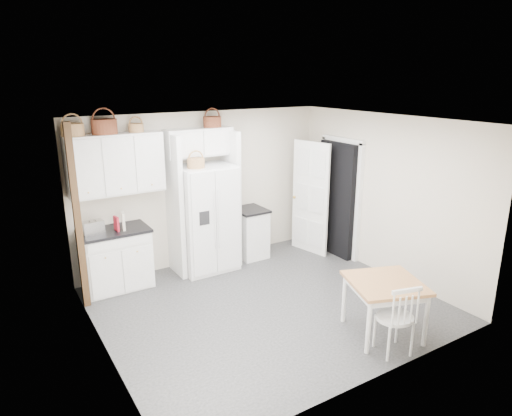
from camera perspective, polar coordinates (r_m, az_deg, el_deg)
floor at (r=6.70m, az=1.38°, el=-11.96°), size 4.50×4.50×0.00m
ceiling at (r=5.92m, az=1.55°, el=10.76°), size 4.50×4.50×0.00m
wall_back at (r=7.87m, az=-6.54°, el=2.46°), size 4.50×0.00×4.50m
wall_left at (r=5.37m, az=-19.17°, el=-5.08°), size 0.00×4.00×4.00m
wall_right at (r=7.61m, az=15.79°, el=1.45°), size 0.00×4.00×4.00m
refrigerator at (r=7.61m, az=-6.28°, el=-1.27°), size 0.92×0.74×1.77m
base_cab_left at (r=7.34m, az=-17.05°, el=-6.21°), size 0.97×0.61×0.90m
base_cab_right at (r=8.21m, az=-0.74°, el=-3.23°), size 0.48×0.58×0.85m
dining_table at (r=6.09m, az=15.62°, el=-11.90°), size 1.10×1.10×0.72m
windsor_chair at (r=5.70m, az=16.94°, el=-12.95°), size 0.53×0.50×0.91m
counter_left at (r=7.18m, az=-17.36°, el=-2.73°), size 1.01×0.65×0.04m
counter_right at (r=8.07m, az=-0.75°, el=-0.24°), size 0.52×0.62×0.04m
toaster at (r=7.01m, az=-19.72°, el=-2.35°), size 0.32×0.21×0.21m
cookbook_red at (r=7.07m, az=-17.06°, el=-1.88°), size 0.05×0.15×0.22m
cookbook_cream at (r=7.09m, az=-16.24°, el=-1.58°), size 0.07×0.18×0.26m
basket_upper_a at (r=6.90m, az=-21.93°, el=9.04°), size 0.31×0.31×0.17m
basket_upper_b at (r=6.99m, az=-18.43°, el=9.62°), size 0.36×0.36×0.21m
basket_upper_c at (r=7.11m, az=-14.76°, el=9.67°), size 0.22×0.22×0.13m
basket_bridge_b at (r=7.58m, az=-5.48°, el=10.67°), size 0.30×0.30×0.17m
basket_fridge_a at (r=7.21m, az=-7.52°, el=5.58°), size 0.28×0.28×0.15m
upper_cabinet at (r=7.09m, az=-17.13°, el=5.26°), size 1.40×0.34×0.90m
bridge_cabinet at (r=7.50m, az=-7.22°, el=8.17°), size 1.12×0.34×0.45m
fridge_panel_left at (r=7.40m, az=-10.11°, el=0.19°), size 0.08×0.60×2.30m
fridge_panel_right at (r=7.81m, az=-3.17°, el=1.29°), size 0.08×0.60×2.30m
trim_post at (r=6.63m, az=-21.43°, el=-1.24°), size 0.09×0.09×2.60m
doorway_void at (r=8.30m, az=10.18°, el=1.07°), size 0.18×0.85×2.05m
door_slab at (r=8.32m, az=6.80°, el=1.25°), size 0.21×0.79×2.05m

